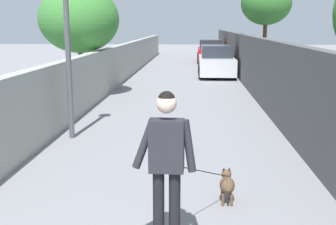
{
  "coord_description": "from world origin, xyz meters",
  "views": [
    {
      "loc": [
        -1.85,
        -0.53,
        2.55
      ],
      "look_at": [
        5.56,
        -0.07,
        1.0
      ],
      "focal_mm": 45.21,
      "sensor_mm": 36.0,
      "label": 1
    }
  ],
  "objects": [
    {
      "name": "lamp_post",
      "position": [
        7.37,
        2.25,
        2.96
      ],
      "size": [
        0.36,
        0.36,
        4.32
      ],
      "color": "#4C4C51",
      "rests_on": "ground"
    },
    {
      "name": "car_near",
      "position": [
        19.47,
        -1.65,
        0.71
      ],
      "size": [
        4.0,
        1.8,
        1.54
      ],
      "color": "silver",
      "rests_on": "ground"
    },
    {
      "name": "person_skateboarder",
      "position": [
        2.56,
        -0.24,
        1.13
      ],
      "size": [
        0.23,
        0.71,
        1.78
      ],
      "color": "black",
      "rests_on": "skateboard"
    },
    {
      "name": "wall_left",
      "position": [
        12.0,
        2.8,
        0.83
      ],
      "size": [
        48.0,
        0.3,
        1.65
      ],
      "primitive_type": "cube",
      "color": "#999E93",
      "rests_on": "ground"
    },
    {
      "name": "tree_right_mid",
      "position": [
        19.0,
        -3.91,
        3.53
      ],
      "size": [
        2.38,
        2.38,
        4.58
      ],
      "color": "#473523",
      "rests_on": "ground"
    },
    {
      "name": "ground_plane",
      "position": [
        14.0,
        0.0,
        0.0
      ],
      "size": [
        80.0,
        80.0,
        0.0
      ],
      "primitive_type": "plane",
      "color": "gray"
    },
    {
      "name": "tree_left_near",
      "position": [
        13.0,
        3.5,
        2.72
      ],
      "size": [
        2.79,
        2.79,
        3.9
      ],
      "color": "brown",
      "rests_on": "ground"
    },
    {
      "name": "dog",
      "position": [
        4.0,
        -1.03,
        0.27
      ],
      "size": [
        1.75,
        0.91,
        1.06
      ],
      "color": "brown",
      "rests_on": "ground"
    },
    {
      "name": "car_far",
      "position": [
        27.38,
        -1.65,
        0.71
      ],
      "size": [
        3.9,
        1.8,
        1.54
      ],
      "color": "#B71414",
      "rests_on": "ground"
    },
    {
      "name": "fence_right",
      "position": [
        12.0,
        -2.8,
        1.05
      ],
      "size": [
        48.0,
        0.3,
        2.11
      ],
      "primitive_type": "cube",
      "color": "#4C4C4C",
      "rests_on": "ground"
    }
  ]
}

